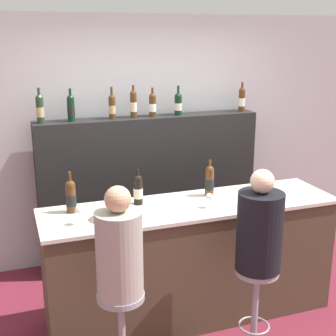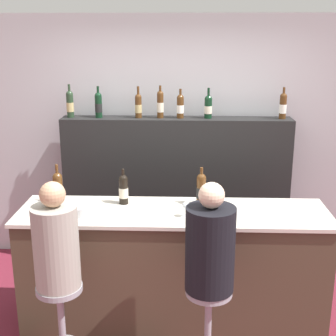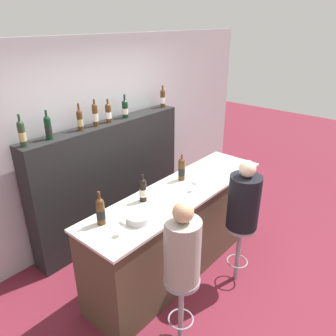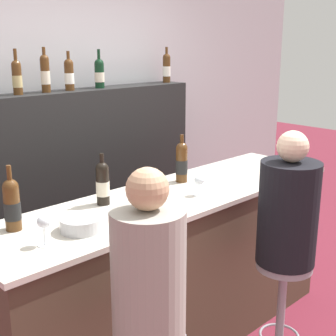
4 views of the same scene
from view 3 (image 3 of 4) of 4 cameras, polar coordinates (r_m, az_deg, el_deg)
ground_plane at (r=4.07m, az=5.43°, el=-18.29°), size 16.00×16.00×0.00m
wall_back at (r=4.43m, az=-12.21°, el=4.72°), size 6.40×0.05×2.60m
bar_counter at (r=3.88m, az=1.93°, el=-10.68°), size 2.49×0.66×1.04m
back_bar_cabinet at (r=4.46m, az=-9.85°, el=-2.03°), size 2.33×0.28×1.58m
wine_bottle_counter_0 at (r=3.05m, az=-11.68°, el=-7.34°), size 0.08×0.08×0.33m
wine_bottle_counter_1 at (r=3.37m, az=-4.41°, el=-3.80°), size 0.08×0.08×0.30m
wine_bottle_counter_2 at (r=3.79m, az=2.39°, el=-0.18°), size 0.08×0.08×0.32m
wine_bottle_backbar_0 at (r=3.59m, az=-24.11°, el=5.53°), size 0.07×0.07×0.33m
wine_bottle_backbar_1 at (r=3.72m, az=-20.16°, el=6.66°), size 0.07×0.07×0.32m
wine_bottle_backbar_2 at (r=3.92m, az=-15.11°, el=8.11°), size 0.07×0.07×0.32m
wine_bottle_backbar_3 at (r=4.04m, az=-12.57°, el=9.07°), size 0.07×0.07×0.32m
wine_bottle_backbar_4 at (r=4.16m, az=-10.36°, el=9.45°), size 0.07×0.07×0.29m
wine_bottle_backbar_5 at (r=4.34m, az=-7.50°, el=10.20°), size 0.08×0.08×0.30m
wine_bottle_backbar_6 at (r=4.85m, az=-0.93°, el=12.08°), size 0.07×0.07×0.31m
wine_glass_0 at (r=2.90m, az=-7.93°, el=-9.64°), size 0.07×0.07×0.15m
wine_glass_1 at (r=3.58m, az=4.58°, el=-2.76°), size 0.07×0.07×0.12m
metal_bowl at (r=3.08m, az=-5.21°, el=-8.80°), size 0.21×0.21×0.07m
bar_stool_left at (r=3.10m, az=2.33°, el=-21.04°), size 0.32×0.32×0.73m
guest_seated_left at (r=2.76m, az=2.51°, el=-13.77°), size 0.31×0.31×0.75m
bar_stool_right at (r=3.77m, az=12.36°, el=-11.99°), size 0.32×0.32×0.73m
guest_seated_right at (r=3.50m, az=13.09°, el=-5.40°), size 0.33×0.33×0.76m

